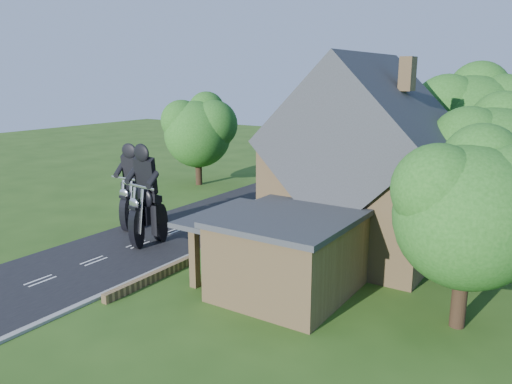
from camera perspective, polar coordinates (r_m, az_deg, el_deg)
The scene contains 19 objects.
ground at distance 28.49m, azimuth -13.32°, elevation -5.88°, with size 120.00×120.00×0.00m, color #264814.
road at distance 28.49m, azimuth -13.33°, elevation -5.86°, with size 7.00×80.00×0.02m, color black.
kerb at distance 26.06m, azimuth -7.74°, elevation -7.30°, with size 0.30×80.00×0.12m, color gray.
garden_wall at distance 29.40m, azimuth -0.38°, elevation -4.50°, with size 0.30×22.00×0.40m, color olive.
house at distance 26.48m, azimuth 12.07°, elevation 2.47°, with size 9.54×8.64×10.24m.
annex at distance 21.44m, azimuth 3.45°, elevation -6.91°, with size 7.05×5.94×3.44m.
tree_annex_side at distance 19.13m, azimuth 24.23°, elevation -1.39°, with size 5.64×5.20×7.48m.
tree_house_right at distance 27.40m, azimuth 26.30°, elevation 3.55°, with size 6.51×6.00×8.40m.
tree_behind_house at distance 35.03m, azimuth 24.09°, elevation 7.29°, with size 7.81×7.20×10.08m.
tree_behind_left at distance 37.46m, azimuth 15.12°, elevation 7.52°, with size 6.94×6.40×9.16m.
tree_far_road at distance 42.21m, azimuth -6.20°, elevation 7.26°, with size 6.08×5.60×7.84m.
shrub_a at distance 24.17m, azimuth -6.35°, elevation -7.68°, with size 0.90×0.90×1.10m, color #143D13.
shrub_b at distance 26.02m, azimuth -2.83°, elevation -6.08°, with size 0.90×0.90×1.10m, color #143D13.
shrub_c at distance 27.97m, azimuth 0.19°, elevation -4.68°, with size 0.90×0.90×1.10m, color #143D13.
shrub_d at distance 32.10m, azimuth 5.08°, elevation -2.38°, with size 0.90×0.90×1.10m, color #143D13.
shrub_e at distance 34.25m, azimuth 7.06°, elevation -1.43°, with size 0.90×0.90×1.10m, color #143D13.
shrub_f at distance 36.45m, azimuth 8.81°, elevation -0.60°, with size 0.90×0.90×1.10m, color #143D13.
motorcycle_lead at distance 28.03m, azimuth -12.19°, elevation -4.31°, with size 0.46×1.82×1.69m, color black, non-canonical shape.
motorcycle_follow at distance 31.25m, azimuth -13.66°, elevation -2.69°, with size 0.43×1.69×1.57m, color black, non-canonical shape.
Camera 1 is at (19.84, -18.31, 9.11)m, focal length 35.00 mm.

